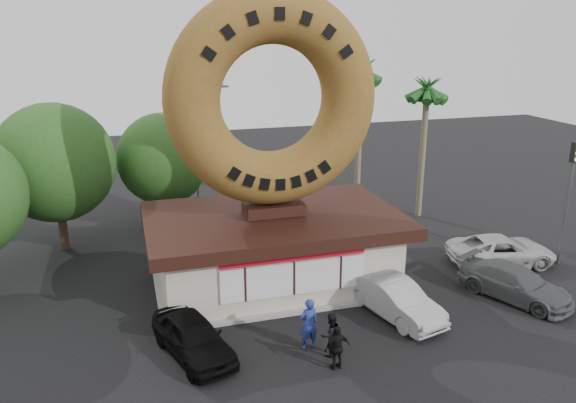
% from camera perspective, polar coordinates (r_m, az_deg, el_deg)
% --- Properties ---
extents(ground, '(90.00, 90.00, 0.00)m').
position_cam_1_polar(ground, '(21.02, 3.04, -14.95)').
color(ground, black).
rests_on(ground, ground).
extents(donut_shop, '(11.20, 7.20, 3.80)m').
position_cam_1_polar(donut_shop, '(25.30, -1.44, -4.55)').
color(donut_shop, beige).
rests_on(donut_shop, ground).
extents(giant_donut, '(9.02, 2.30, 9.02)m').
position_cam_1_polar(giant_donut, '(23.64, -1.57, 10.33)').
color(giant_donut, brown).
rests_on(giant_donut, donut_shop).
extents(tree_west, '(6.00, 6.00, 7.65)m').
position_cam_1_polar(tree_west, '(30.58, -22.63, 3.65)').
color(tree_west, '#473321').
rests_on(tree_west, ground).
extents(tree_mid, '(5.20, 5.20, 6.63)m').
position_cam_1_polar(tree_mid, '(32.54, -12.53, 4.24)').
color(tree_mid, '#473321').
rests_on(tree_mid, ground).
extents(palm_near, '(2.60, 2.60, 9.75)m').
position_cam_1_polar(palm_near, '(33.65, 7.46, 12.52)').
color(palm_near, '#726651').
rests_on(palm_near, ground).
extents(palm_far, '(2.60, 2.60, 8.75)m').
position_cam_1_polar(palm_far, '(34.00, 13.94, 10.63)').
color(palm_far, '#726651').
rests_on(palm_far, ground).
extents(street_lamp, '(2.11, 0.20, 8.00)m').
position_cam_1_polar(street_lamp, '(33.62, -9.07, 5.66)').
color(street_lamp, '#59595E').
rests_on(street_lamp, ground).
extents(traffic_signal, '(0.30, 0.38, 6.07)m').
position_cam_1_polar(traffic_signal, '(29.74, 26.68, 1.21)').
color(traffic_signal, '#59595E').
rests_on(traffic_signal, ground).
extents(person_left, '(0.76, 0.54, 1.97)m').
position_cam_1_polar(person_left, '(20.69, 2.11, -12.31)').
color(person_left, navy).
rests_on(person_left, ground).
extents(person_center, '(0.93, 0.80, 1.65)m').
position_cam_1_polar(person_center, '(20.40, 4.35, -13.34)').
color(person_center, black).
rests_on(person_center, ground).
extents(person_right, '(1.00, 0.51, 1.63)m').
position_cam_1_polar(person_right, '(19.73, 5.03, -14.57)').
color(person_right, black).
rests_on(person_right, ground).
extents(car_black, '(2.98, 4.62, 1.46)m').
position_cam_1_polar(car_black, '(20.67, -9.61, -13.42)').
color(car_black, black).
rests_on(car_black, ground).
extents(car_silver, '(2.69, 4.80, 1.50)m').
position_cam_1_polar(car_silver, '(23.28, 10.84, -9.69)').
color(car_silver, '#99999E').
rests_on(car_silver, ground).
extents(car_grey, '(3.83, 5.25, 1.41)m').
position_cam_1_polar(car_grey, '(26.14, 22.08, -7.70)').
color(car_grey, '#4E5152').
rests_on(car_grey, ground).
extents(car_white, '(5.52, 3.27, 1.44)m').
position_cam_1_polar(car_white, '(29.47, 20.86, -4.66)').
color(car_white, '#B8B8B8').
rests_on(car_white, ground).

